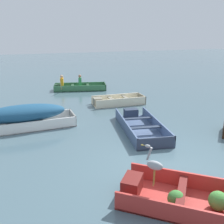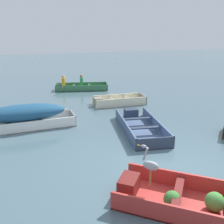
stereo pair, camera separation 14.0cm
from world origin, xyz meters
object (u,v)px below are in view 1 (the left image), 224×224
object	(u,v)px
skiff_white_near_moored	(23,115)
skiff_slate_blue_mid_moored	(140,125)
heron_on_dinghy	(154,164)
dinghy_red_foreground	(205,202)
skiff_cream_outer_moored	(116,101)
rowboat_green_with_crew	(77,87)

from	to	relation	value
skiff_white_near_moored	skiff_slate_blue_mid_moored	bearing A→B (deg)	-22.75
skiff_slate_blue_mid_moored	heron_on_dinghy	world-z (taller)	heron_on_dinghy
dinghy_red_foreground	skiff_slate_blue_mid_moored	distance (m)	4.36
dinghy_red_foreground	skiff_cream_outer_moored	distance (m)	7.68
skiff_white_near_moored	skiff_cream_outer_moored	size ratio (longest dim) A/B	1.40
skiff_slate_blue_mid_moored	rowboat_green_with_crew	world-z (taller)	rowboat_green_with_crew
dinghy_red_foreground	heron_on_dinghy	distance (m)	1.24
skiff_white_near_moored	heron_on_dinghy	xyz separation A→B (m)	(2.13, -5.33, 0.39)
skiff_slate_blue_mid_moored	rowboat_green_with_crew	distance (m)	7.22
dinghy_red_foreground	heron_on_dinghy	bearing A→B (deg)	146.83
skiff_cream_outer_moored	skiff_slate_blue_mid_moored	bearing A→B (deg)	-98.07
rowboat_green_with_crew	skiff_cream_outer_moored	bearing A→B (deg)	-76.43
skiff_slate_blue_mid_moored	rowboat_green_with_crew	size ratio (longest dim) A/B	1.02
dinghy_red_foreground	skiff_slate_blue_mid_moored	world-z (taller)	dinghy_red_foreground
skiff_slate_blue_mid_moored	rowboat_green_with_crew	xyz separation A→B (m)	(-0.48, 7.20, 0.06)
skiff_slate_blue_mid_moored	heron_on_dinghy	size ratio (longest dim) A/B	3.93
skiff_white_near_moored	skiff_slate_blue_mid_moored	size ratio (longest dim) A/B	1.07
heron_on_dinghy	rowboat_green_with_crew	bearing A→B (deg)	83.68
dinghy_red_foreground	rowboat_green_with_crew	size ratio (longest dim) A/B	1.03
heron_on_dinghy	dinghy_red_foreground	bearing A→B (deg)	-33.17
rowboat_green_with_crew	skiff_white_near_moored	bearing A→B (deg)	-120.84
skiff_white_near_moored	rowboat_green_with_crew	size ratio (longest dim) A/B	1.09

